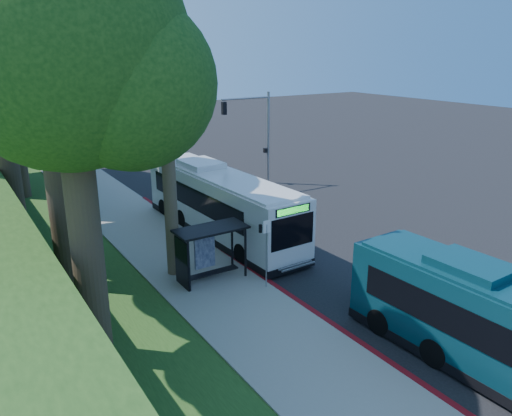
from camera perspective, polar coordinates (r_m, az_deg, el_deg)
ground at (r=28.76m, az=4.57°, el=-2.74°), size 140.00×140.00×0.00m
sidewalk at (r=25.29m, az=-8.81°, el=-5.72°), size 4.50×70.00×0.12m
red_curb at (r=23.06m, az=0.61°, el=-7.89°), size 0.25×30.00×0.13m
grass_verge at (r=28.41m, az=-23.63°, el=-4.45°), size 8.00×70.00×0.06m
bus_shelter at (r=22.23m, az=-5.88°, el=-4.09°), size 3.20×1.51×2.55m
stop_sign_pole at (r=21.28m, az=1.20°, el=-4.23°), size 0.35×0.06×3.17m
traffic_signal_pole at (r=37.73m, az=0.11°, el=9.21°), size 4.10×0.30×7.00m
tree_0 at (r=21.75m, az=-23.38°, el=19.45°), size 8.40×8.00×15.70m
tree_2 at (r=37.61m, az=-26.98°, el=16.61°), size 8.82×8.40×15.12m
tree_6 at (r=15.74m, az=-20.55°, el=15.43°), size 7.56×7.20×13.74m
white_bus at (r=27.87m, az=-4.21°, el=0.68°), size 3.15×13.00×3.85m
pickup at (r=33.58m, az=-1.28°, el=1.59°), size 3.64×5.42×1.38m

